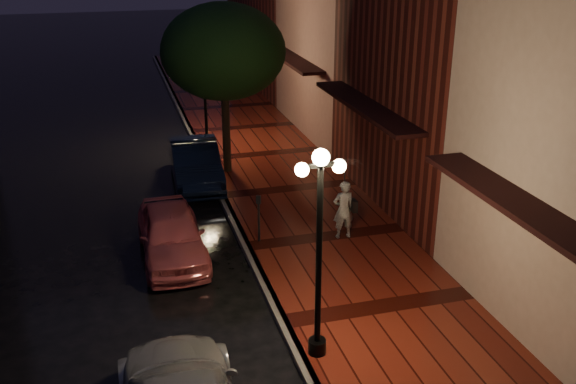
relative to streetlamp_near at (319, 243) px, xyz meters
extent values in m
plane|color=black|center=(-0.35, 5.00, -2.60)|extent=(120.00, 120.00, 0.00)
cube|color=#47120C|center=(1.90, 5.00, -2.53)|extent=(4.50, 60.00, 0.15)
cube|color=#595451|center=(-0.35, 5.00, -2.53)|extent=(0.25, 60.00, 0.15)
cube|color=#511914|center=(6.65, 7.00, 2.90)|extent=(5.00, 8.00, 11.00)
cube|color=#8C5951|center=(6.65, 15.00, 1.90)|extent=(5.00, 8.00, 9.00)
cylinder|color=black|center=(0.00, 0.00, -0.45)|extent=(0.12, 0.12, 4.00)
cylinder|color=black|center=(0.00, 0.00, -2.30)|extent=(0.36, 0.36, 0.30)
cube|color=black|center=(0.00, 0.00, 1.55)|extent=(0.70, 0.08, 0.08)
sphere|color=#F1CB91|center=(0.00, 0.00, 1.70)|extent=(0.32, 0.32, 0.32)
sphere|color=#F1CB91|center=(-0.35, 0.00, 1.50)|extent=(0.26, 0.26, 0.26)
sphere|color=#F1CB91|center=(0.35, 0.00, 1.50)|extent=(0.26, 0.26, 0.26)
cylinder|color=black|center=(0.00, 14.00, -0.45)|extent=(0.12, 0.12, 4.00)
cylinder|color=black|center=(0.00, 14.00, -2.30)|extent=(0.36, 0.36, 0.30)
cube|color=black|center=(0.00, 14.00, 1.55)|extent=(0.70, 0.08, 0.08)
sphere|color=#F1CB91|center=(0.00, 14.00, 1.70)|extent=(0.32, 0.32, 0.32)
sphere|color=#F1CB91|center=(-0.35, 14.00, 1.50)|extent=(0.26, 0.26, 0.26)
sphere|color=#F1CB91|center=(0.35, 14.00, 1.50)|extent=(0.26, 0.26, 0.26)
cylinder|color=black|center=(0.25, 11.00, -0.85)|extent=(0.28, 0.28, 3.20)
ellipsoid|color=black|center=(0.25, 11.00, 1.75)|extent=(4.16, 4.16, 3.20)
sphere|color=black|center=(0.95, 11.60, 1.15)|extent=(1.80, 1.80, 1.80)
sphere|color=black|center=(-0.35, 10.30, 1.25)|extent=(1.80, 1.80, 1.80)
imported|color=#BF4E54|center=(-2.32, 5.18, -1.91)|extent=(1.66, 4.05, 1.38)
imported|color=black|center=(-0.95, 10.46, -1.87)|extent=(1.72, 4.49, 1.46)
imported|color=white|center=(2.33, 4.85, -1.62)|extent=(0.60, 0.40, 1.65)
imported|color=silver|center=(2.33, 4.85, -0.58)|extent=(0.96, 0.98, 0.88)
cylinder|color=black|center=(2.33, 4.85, -1.24)|extent=(0.02, 0.02, 1.32)
cube|color=black|center=(2.60, 4.80, -1.51)|extent=(0.13, 0.31, 0.33)
cylinder|color=black|center=(0.04, 5.24, -1.89)|extent=(0.06, 0.06, 1.12)
cube|color=black|center=(0.04, 5.24, -1.23)|extent=(0.15, 0.13, 0.22)
camera|label=1|loc=(-3.46, -10.18, 5.38)|focal=40.00mm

